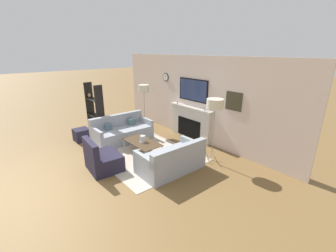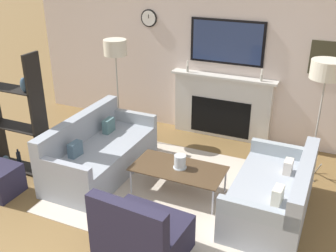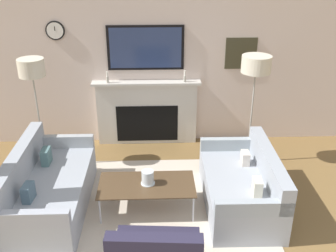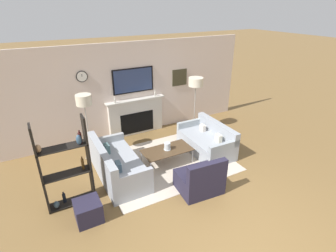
% 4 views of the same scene
% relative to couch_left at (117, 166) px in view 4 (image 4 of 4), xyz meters
% --- Properties ---
extents(ground_plane, '(60.00, 60.00, 0.00)m').
position_rel_couch_left_xyz_m(ground_plane, '(1.25, -2.76, -0.29)').
color(ground_plane, brown).
extents(fireplace_wall, '(7.31, 0.28, 2.70)m').
position_rel_couch_left_xyz_m(fireplace_wall, '(1.25, 1.99, 0.92)').
color(fireplace_wall, beige).
rests_on(fireplace_wall, ground_plane).
extents(area_rug, '(3.11, 2.43, 0.01)m').
position_rel_couch_left_xyz_m(area_rug, '(1.25, -0.00, -0.29)').
color(area_rug, beige).
rests_on(area_rug, ground_plane).
extents(couch_left, '(0.88, 1.87, 0.83)m').
position_rel_couch_left_xyz_m(couch_left, '(0.00, 0.00, 0.00)').
color(couch_left, '#999FA8').
rests_on(couch_left, ground_plane).
extents(couch_right, '(0.89, 1.62, 0.77)m').
position_rel_couch_left_xyz_m(couch_right, '(2.50, -0.00, -0.02)').
color(couch_right, '#999FA8').
rests_on(couch_right, ground_plane).
extents(armchair, '(0.92, 0.80, 0.83)m').
position_rel_couch_left_xyz_m(armchair, '(1.37, -1.30, -0.02)').
color(armchair, '#242135').
rests_on(armchair, ground_plane).
extents(coffee_table, '(1.22, 0.62, 0.39)m').
position_rel_couch_left_xyz_m(coffee_table, '(1.26, -0.05, 0.07)').
color(coffee_table, '#4C3823').
rests_on(coffee_table, ground_plane).
extents(hurricane_candle, '(0.18, 0.18, 0.18)m').
position_rel_couch_left_xyz_m(hurricane_candle, '(1.28, -0.03, 0.17)').
color(hurricane_candle, silver).
rests_on(hurricane_candle, coffee_table).
extents(floor_lamp_left, '(0.37, 0.37, 1.71)m').
position_rel_couch_left_xyz_m(floor_lamp_left, '(-0.33, 1.12, 1.25)').
color(floor_lamp_left, '#9E998E').
rests_on(floor_lamp_left, ground_plane).
extents(floor_lamp_right, '(0.42, 0.42, 1.72)m').
position_rel_couch_left_xyz_m(floor_lamp_right, '(2.83, 1.12, 1.27)').
color(floor_lamp_right, '#9E998E').
rests_on(floor_lamp_right, ground_plane).
extents(shelf_unit, '(0.90, 0.28, 1.80)m').
position_rel_couch_left_xyz_m(shelf_unit, '(-1.08, -0.41, 0.56)').
color(shelf_unit, black).
rests_on(shelf_unit, ground_plane).
extents(ottoman, '(0.46, 0.46, 0.40)m').
position_rel_couch_left_xyz_m(ottoman, '(-0.89, -1.02, -0.09)').
color(ottoman, '#242135').
rests_on(ottoman, ground_plane).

